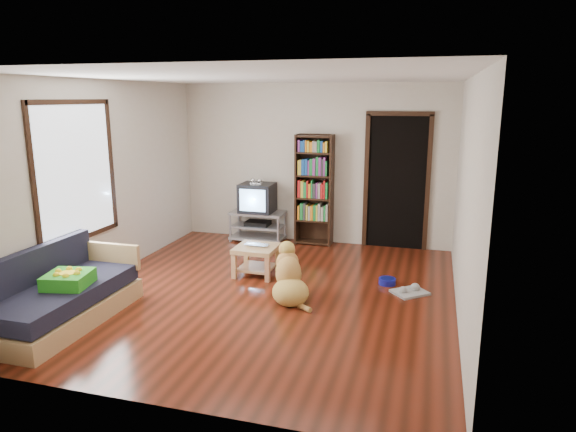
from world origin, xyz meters
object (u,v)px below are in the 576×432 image
(bookshelf, at_px, (314,184))
(dog, at_px, (289,279))
(laptop, at_px, (255,246))
(dog_bowl, at_px, (387,281))
(tv_stand, at_px, (258,225))
(coffee_table, at_px, (256,255))
(grey_rag, at_px, (410,292))
(green_cushion, at_px, (68,279))
(crt_tv, at_px, (258,197))
(sofa, at_px, (61,299))

(bookshelf, height_order, dog, bookshelf)
(laptop, distance_m, dog, 0.98)
(laptop, height_order, dog_bowl, laptop)
(tv_stand, xyz_separation_m, coffee_table, (0.55, -1.62, 0.01))
(dog_bowl, relative_size, tv_stand, 0.24)
(grey_rag, relative_size, bookshelf, 0.22)
(green_cushion, bearing_deg, dog, 20.01)
(tv_stand, bearing_deg, crt_tv, 90.00)
(laptop, bearing_deg, tv_stand, 110.59)
(grey_rag, xyz_separation_m, sofa, (-3.58, -1.86, 0.25))
(grey_rag, distance_m, tv_stand, 3.16)
(crt_tv, bearing_deg, grey_rag, -34.46)
(dog, bearing_deg, coffee_table, 132.65)
(laptop, bearing_deg, dog_bowl, 6.71)
(bookshelf, bearing_deg, green_cushion, -115.77)
(tv_stand, relative_size, bookshelf, 0.50)
(coffee_table, bearing_deg, green_cushion, -124.80)
(tv_stand, xyz_separation_m, dog, (1.22, -2.35, -0.01))
(laptop, distance_m, coffee_table, 0.14)
(crt_tv, relative_size, bookshelf, 0.32)
(tv_stand, relative_size, coffee_table, 1.64)
(coffee_table, distance_m, dog, 0.99)
(green_cushion, height_order, dog_bowl, green_cushion)
(laptop, distance_m, sofa, 2.50)
(tv_stand, bearing_deg, laptop, -71.69)
(green_cushion, bearing_deg, dog_bowl, 22.03)
(laptop, bearing_deg, crt_tv, 110.37)
(crt_tv, distance_m, dog, 2.71)
(green_cushion, relative_size, bookshelf, 0.24)
(laptop, bearing_deg, bookshelf, 79.32)
(grey_rag, height_order, coffee_table, coffee_table)
(green_cushion, relative_size, tv_stand, 0.48)
(dog, bearing_deg, green_cushion, -148.20)
(grey_rag, bearing_deg, dog_bowl, 140.19)
(crt_tv, xyz_separation_m, dog, (1.22, -2.37, -0.49))
(dog_bowl, height_order, grey_rag, dog_bowl)
(crt_tv, bearing_deg, coffee_table, -71.61)
(laptop, relative_size, grey_rag, 0.83)
(tv_stand, bearing_deg, grey_rag, -34.13)
(green_cushion, bearing_deg, crt_tv, 65.12)
(green_cushion, height_order, sofa, sofa)
(bookshelf, bearing_deg, grey_rag, -48.30)
(grey_rag, bearing_deg, green_cushion, -151.64)
(crt_tv, bearing_deg, dog_bowl, -33.71)
(dog_bowl, distance_m, bookshelf, 2.32)
(grey_rag, relative_size, crt_tv, 0.69)
(dog_bowl, height_order, tv_stand, tv_stand)
(sofa, bearing_deg, dog_bowl, 32.76)
(laptop, distance_m, bookshelf, 1.89)
(dog_bowl, height_order, dog, dog)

